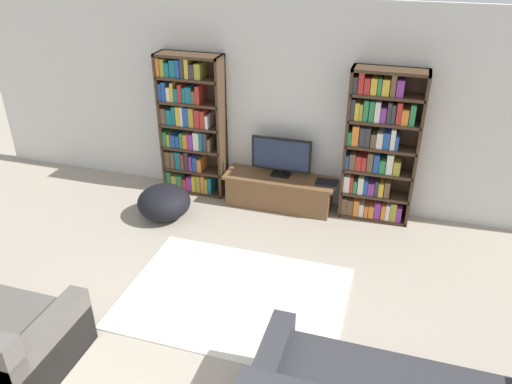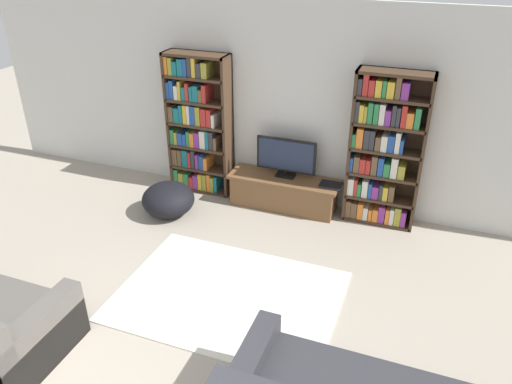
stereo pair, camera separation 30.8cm
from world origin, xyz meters
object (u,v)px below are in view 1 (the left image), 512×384
(laptop, at_px, (327,183))
(beanbag_ottoman, at_px, (164,202))
(tv_stand, at_px, (279,191))
(bookshelf_right, at_px, (378,148))
(television, at_px, (281,156))
(bookshelf_left, at_px, (190,127))

(laptop, height_order, beanbag_ottoman, laptop)
(laptop, relative_size, beanbag_ottoman, 0.42)
(tv_stand, bearing_deg, laptop, -0.52)
(bookshelf_right, xyz_separation_m, television, (-1.19, -0.04, -0.24))
(tv_stand, height_order, beanbag_ottoman, same)
(bookshelf_left, relative_size, laptop, 6.76)
(bookshelf_right, xyz_separation_m, tv_stand, (-1.19, -0.10, -0.73))
(bookshelf_left, bearing_deg, television, -1.92)
(television, bearing_deg, tv_stand, -90.00)
(tv_stand, distance_m, laptop, 0.66)
(bookshelf_left, xyz_separation_m, television, (1.27, -0.04, -0.24))
(bookshelf_right, xyz_separation_m, beanbag_ottoman, (-2.52, -0.81, -0.73))
(bookshelf_left, relative_size, bookshelf_right, 1.00)
(bookshelf_right, relative_size, tv_stand, 1.32)
(bookshelf_right, distance_m, tv_stand, 1.40)
(beanbag_ottoman, bearing_deg, tv_stand, 28.05)
(bookshelf_left, xyz_separation_m, tv_stand, (1.27, -0.10, -0.73))
(bookshelf_left, height_order, beanbag_ottoman, bookshelf_left)
(beanbag_ottoman, bearing_deg, laptop, 19.83)
(bookshelf_left, relative_size, beanbag_ottoman, 2.84)
(bookshelf_left, relative_size, television, 2.44)
(bookshelf_right, relative_size, laptop, 6.76)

